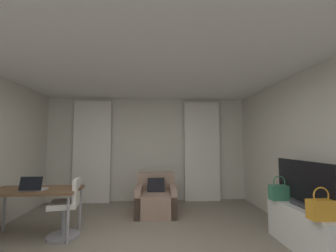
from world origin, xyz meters
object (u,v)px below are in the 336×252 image
at_px(armchair, 156,200).
at_px(desk_chair, 67,211).
at_px(laptop, 33,187).
at_px(handbag_secondary, 322,209).
at_px(tv_console, 308,230).
at_px(desk, 35,193).
at_px(tv_flatscreen, 303,185).
at_px(handbag_primary, 280,192).

xyz_separation_m(armchair, desk_chair, (-1.40, -1.03, 0.12)).
relative_size(laptop, handbag_secondary, 0.88).
bearing_deg(tv_console, laptop, 171.09).
bearing_deg(armchair, desk, -152.18).
distance_m(desk_chair, tv_flatscreen, 3.52).
bearing_deg(armchair, laptop, -149.55).
bearing_deg(handbag_primary, armchair, 145.10).
bearing_deg(desk, handbag_primary, -4.72).
height_order(desk, tv_flatscreen, tv_flatscreen).
bearing_deg(handbag_secondary, tv_console, 71.19).
bearing_deg(tv_flatscreen, desk_chair, 169.44).
relative_size(handbag_primary, handbag_secondary, 1.00).
bearing_deg(handbag_secondary, armchair, 130.88).
height_order(armchair, tv_flatscreen, tv_flatscreen).
height_order(armchair, laptop, laptop).
height_order(armchair, handbag_primary, handbag_primary).
height_order(desk, desk_chair, desk_chair).
bearing_deg(desk, desk_chair, -2.86).
distance_m(desk, tv_flatscreen, 3.99).
height_order(desk, handbag_secondary, handbag_secondary).
bearing_deg(laptop, handbag_secondary, -15.76).
distance_m(laptop, handbag_primary, 3.78).
xyz_separation_m(desk_chair, tv_flatscreen, (3.43, -0.64, 0.48)).
distance_m(armchair, desk_chair, 1.74).
xyz_separation_m(laptop, tv_flatscreen, (3.91, -0.56, 0.10)).
bearing_deg(handbag_secondary, laptop, 164.24).
relative_size(desk_chair, laptop, 2.73).
relative_size(desk_chair, tv_flatscreen, 0.81).
height_order(tv_flatscreen, handbag_primary, tv_flatscreen).
relative_size(armchair, tv_flatscreen, 0.79).
xyz_separation_m(laptop, handbag_secondary, (3.75, -1.06, -0.08)).
xyz_separation_m(tv_flatscreen, handbag_secondary, (-0.15, -0.50, -0.18)).
bearing_deg(desk_chair, tv_console, -11.35).
relative_size(desk_chair, handbag_secondary, 2.39).
xyz_separation_m(desk, tv_flatscreen, (3.93, -0.66, 0.21)).
bearing_deg(tv_flatscreen, tv_console, -90.00).
height_order(laptop, tv_flatscreen, tv_flatscreen).
relative_size(desk, desk_chair, 1.50).
bearing_deg(handbag_secondary, tv_flatscreen, 72.94).
distance_m(desk, desk_chair, 0.57).
height_order(desk_chair, tv_console, desk_chair).
bearing_deg(desk_chair, handbag_primary, -5.00).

